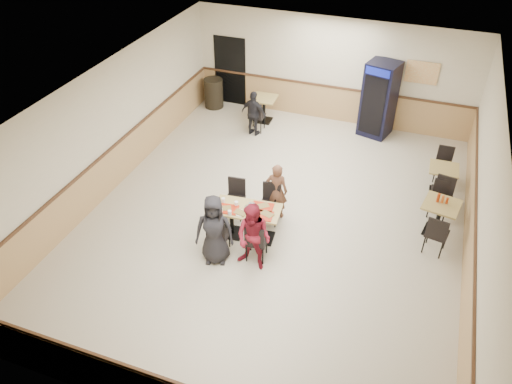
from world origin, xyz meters
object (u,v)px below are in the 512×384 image
at_px(side_table_near, 439,214).
at_px(trash_bin, 214,93).
at_px(main_table, 247,218).
at_px(side_table_far, 442,176).
at_px(diner_woman_left, 214,230).
at_px(back_table, 264,105).
at_px(lone_diner, 254,114).
at_px(diner_woman_right, 254,237).
at_px(diner_man_opposite, 277,191).
at_px(pepsi_cooler, 379,99).

xyz_separation_m(side_table_near, trash_bin, (-6.86, 3.83, -0.06)).
bearing_deg(main_table, side_table_far, 32.83).
bearing_deg(diner_woman_left, back_table, 82.75).
bearing_deg(lone_diner, main_table, 119.22).
bearing_deg(back_table, lone_diner, -90.00).
xyz_separation_m(main_table, diner_woman_right, (0.43, -0.79, 0.25)).
bearing_deg(side_table_far, lone_diner, 167.77).
distance_m(main_table, diner_woman_right, 0.93).
xyz_separation_m(diner_woman_left, trash_bin, (-2.79, 6.19, -0.31)).
xyz_separation_m(side_table_near, side_table_far, (-0.02, 1.53, -0.04)).
bearing_deg(diner_man_opposite, diner_woman_right, 87.98).
relative_size(side_table_near, trash_bin, 0.92).
relative_size(main_table, diner_woman_left, 0.94).
height_order(main_table, pepsi_cooler, pepsi_cooler).
bearing_deg(trash_bin, diner_woman_left, -65.75).
relative_size(diner_man_opposite, side_table_far, 1.92).
height_order(diner_woman_left, side_table_far, diner_woman_left).
bearing_deg(diner_woman_left, diner_woman_right, -10.98).
xyz_separation_m(diner_man_opposite, lone_diner, (-1.72, 3.25, -0.02)).
bearing_deg(lone_diner, trash_bin, -23.57).
bearing_deg(back_table, diner_woman_right, -72.54).
bearing_deg(diner_woman_right, pepsi_cooler, 85.66).
xyz_separation_m(lone_diner, pepsi_cooler, (3.17, 1.24, 0.40)).
bearing_deg(diner_man_opposite, diner_woman_left, 63.45).
distance_m(diner_man_opposite, side_table_far, 3.99).
relative_size(lone_diner, trash_bin, 1.44).
distance_m(diner_woman_left, side_table_near, 4.72).
bearing_deg(back_table, trash_bin, 168.72).
xyz_separation_m(side_table_far, trash_bin, (-6.84, 2.30, -0.01)).
relative_size(diner_woman_right, trash_bin, 1.64).
bearing_deg(diner_woman_left, pepsi_cooler, 53.74).
relative_size(diner_woman_left, side_table_far, 2.19).
bearing_deg(diner_woman_right, side_table_far, 57.45).
distance_m(diner_man_opposite, trash_bin, 5.65).
bearing_deg(main_table, diner_man_opposite, 62.10).
xyz_separation_m(diner_man_opposite, back_table, (-1.72, 4.09, -0.17)).
bearing_deg(main_table, trash_bin, 114.22).
bearing_deg(side_table_far, side_table_near, -89.08).
bearing_deg(side_table_near, pepsi_cooler, 116.58).
xyz_separation_m(diner_woman_left, side_table_far, (4.05, 3.89, -0.30)).
height_order(diner_woman_left, diner_woman_right, diner_woman_left).
bearing_deg(side_table_near, diner_man_opposite, -169.68).
height_order(main_table, side_table_far, main_table).
height_order(lone_diner, trash_bin, lone_diner).
relative_size(diner_woman_left, side_table_near, 1.85).
bearing_deg(diner_woman_left, side_table_far, 26.54).
xyz_separation_m(diner_woman_left, back_table, (-1.03, 5.84, -0.27)).
bearing_deg(diner_man_opposite, pepsi_cooler, -112.89).
height_order(lone_diner, side_table_near, lone_diner).
bearing_deg(diner_man_opposite, back_table, -72.11).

